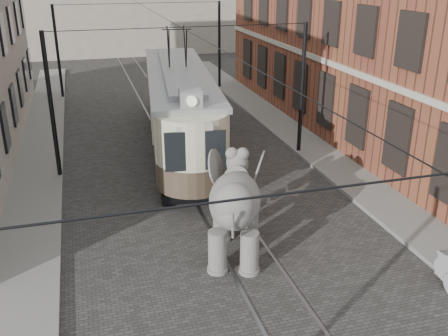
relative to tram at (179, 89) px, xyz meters
name	(u,v)px	position (x,y,z in m)	size (l,w,h in m)	color
ground	(229,226)	(-0.08, -8.78, -2.80)	(120.00, 120.00, 0.00)	#3E3B39
tram_rails	(229,225)	(-0.08, -8.78, -2.79)	(1.54, 80.00, 0.02)	slate
sidewalk_right	(384,203)	(5.92, -8.78, -2.72)	(2.00, 60.00, 0.15)	slate
sidewalk_left	(27,251)	(-6.58, -8.78, -2.72)	(2.00, 60.00, 0.15)	slate
brick_building	(386,13)	(10.92, 0.22, 3.20)	(8.00, 26.00, 12.00)	brown
catenary	(190,105)	(-0.28, -3.78, 0.20)	(11.00, 30.20, 6.00)	black
tram	(179,89)	(0.00, 0.00, 0.00)	(2.91, 14.11, 5.60)	beige
elephant	(235,213)	(-0.44, -10.61, -1.36)	(2.59, 4.70, 2.88)	slate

